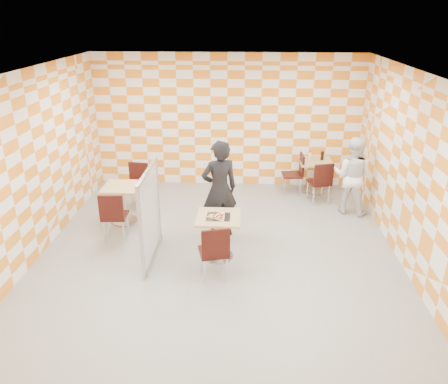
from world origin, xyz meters
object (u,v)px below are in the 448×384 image
(second_table, at_px, (315,171))
(chair_second_side, at_px, (296,171))
(chair_empty_near, at_px, (113,213))
(chair_empty_far, at_px, (137,182))
(partition, at_px, (150,215))
(main_table, at_px, (218,230))
(chair_main_front, at_px, (215,249))
(chair_second_front, at_px, (321,180))
(soda_bottle, at_px, (322,156))
(man_dark, at_px, (219,190))
(sport_bottle, at_px, (310,156))
(man_white, at_px, (352,176))
(empty_table, at_px, (123,198))

(second_table, relative_size, chair_second_side, 0.81)
(chair_empty_near, height_order, chair_empty_far, same)
(chair_empty_near, relative_size, partition, 0.60)
(main_table, distance_m, chair_main_front, 0.70)
(chair_empty_near, bearing_deg, chair_second_front, 25.41)
(chair_empty_far, bearing_deg, main_table, -47.55)
(soda_bottle, bearing_deg, partition, -136.28)
(soda_bottle, bearing_deg, chair_second_front, -98.61)
(second_table, distance_m, man_dark, 2.95)
(sport_bottle, bearing_deg, man_dark, -130.08)
(chair_empty_near, xyz_separation_m, sport_bottle, (3.71, 2.57, 0.29))
(chair_empty_near, distance_m, partition, 0.97)
(chair_second_front, height_order, man_white, man_white)
(man_dark, bearing_deg, chair_second_side, -149.62)
(chair_second_side, distance_m, soda_bottle, 0.67)
(empty_table, relative_size, chair_empty_near, 0.81)
(man_dark, bearing_deg, sport_bottle, -151.86)
(chair_empty_far, distance_m, man_white, 4.36)
(second_table, bearing_deg, main_table, -123.97)
(chair_second_front, relative_size, chair_empty_far, 1.00)
(main_table, bearing_deg, empty_table, 147.36)
(second_table, bearing_deg, partition, -135.64)
(chair_main_front, distance_m, partition, 1.27)
(chair_main_front, bearing_deg, main_table, 88.91)
(chair_second_front, relative_size, chair_empty_near, 1.00)
(sport_bottle, bearing_deg, chair_second_side, -146.28)
(chair_second_side, xyz_separation_m, partition, (-2.64, -2.89, 0.25))
(sport_bottle, xyz_separation_m, soda_bottle, (0.26, -0.03, 0.01))
(chair_second_front, distance_m, man_white, 0.69)
(second_table, relative_size, man_dark, 0.42)
(chair_main_front, bearing_deg, partition, 150.01)
(chair_second_front, height_order, partition, partition)
(second_table, relative_size, sport_bottle, 3.75)
(chair_empty_far, relative_size, partition, 0.60)
(chair_empty_far, xyz_separation_m, soda_bottle, (3.92, 1.01, 0.31))
(chair_main_front, bearing_deg, man_dark, 90.74)
(chair_main_front, height_order, chair_empty_far, same)
(chair_empty_far, relative_size, sport_bottle, 4.62)
(chair_main_front, height_order, chair_second_side, same)
(chair_empty_far, distance_m, soda_bottle, 4.06)
(chair_second_front, relative_size, chair_second_side, 1.00)
(man_dark, bearing_deg, main_table, 70.58)
(man_white, height_order, soda_bottle, man_white)
(second_table, bearing_deg, chair_empty_near, -147.22)
(chair_empty_near, bearing_deg, chair_main_front, -31.72)
(chair_second_side, relative_size, man_dark, 0.52)
(partition, distance_m, man_white, 4.14)
(main_table, bearing_deg, man_dark, 92.37)
(main_table, relative_size, second_table, 1.00)
(chair_main_front, xyz_separation_m, sport_bottle, (1.86, 3.72, 0.29))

